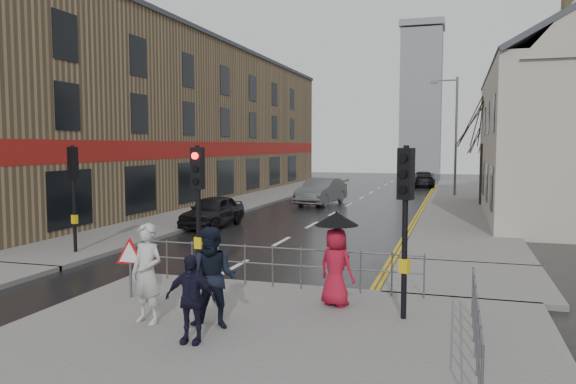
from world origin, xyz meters
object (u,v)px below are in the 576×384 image
Objects in this scene: pedestrian_b at (213,278)px; car_mid at (321,191)px; car_parked at (213,211)px; pedestrian_d at (190,299)px; pedestrian_a at (147,273)px; pedestrian_with_umbrella at (336,254)px.

pedestrian_b is 23.42m from car_mid.
pedestrian_b is at bearing -63.41° from car_parked.
pedestrian_d is at bearing -64.91° from car_parked.
pedestrian_d reaches higher than car_parked.
car_parked is 0.83× the size of car_mid.
pedestrian_a is 0.40× the size of car_mid.
pedestrian_d is 24.25m from car_mid.
pedestrian_d is (1.29, -0.75, -0.19)m from pedestrian_a.
pedestrian_a is at bearing -145.82° from pedestrian_with_umbrella.
pedestrian_a is at bearing -68.65° from car_parked.
pedestrian_a is at bearing 179.97° from pedestrian_b.
pedestrian_with_umbrella is at bearing 51.45° from pedestrian_d.
pedestrian_with_umbrella reaches higher than pedestrian_a.
car_parked is at bearing 125.79° from pedestrian_with_umbrella.
car_mid is at bearing 104.29° from pedestrian_with_umbrella.
car_mid is at bearing 108.02° from pedestrian_a.
pedestrian_d is at bearing -17.36° from pedestrian_a.
pedestrian_with_umbrella is 0.42× the size of car_mid.
car_parked is at bearing 122.03° from pedestrian_a.
pedestrian_with_umbrella is at bearing -68.17° from car_mid.
car_parked is at bearing 110.12° from pedestrian_b.
pedestrian_b is at bearing -132.21° from pedestrian_with_umbrella.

